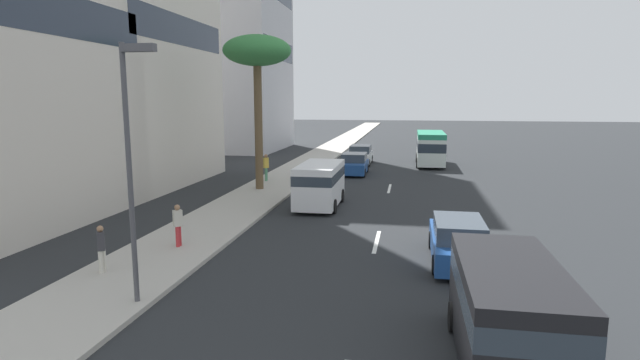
{
  "coord_description": "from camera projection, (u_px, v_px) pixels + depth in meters",
  "views": [
    {
      "loc": [
        -5.57,
        -1.18,
        5.62
      ],
      "look_at": [
        16.09,
        2.71,
        2.05
      ],
      "focal_mm": 28.1,
      "sensor_mm": 36.0,
      "label": 1
    }
  ],
  "objects": [
    {
      "name": "ground_plane",
      "position": [
        393.0,
        176.0,
        37.12
      ],
      "size": [
        198.0,
        198.0,
        0.0
      ],
      "primitive_type": "plane",
      "color": "#26282B"
    },
    {
      "name": "lane_stripe_mid",
      "position": [
        377.0,
        242.0,
        19.93
      ],
      "size": [
        3.2,
        0.16,
        0.01
      ],
      "primitive_type": "cube",
      "color": "silver",
      "rests_on": "ground_plane"
    },
    {
      "name": "sidewalk_right",
      "position": [
        295.0,
        172.0,
        38.41
      ],
      "size": [
        162.0,
        3.62,
        0.15
      ],
      "primitive_type": "cube",
      "color": "#B2ADA3",
      "rests_on": "ground_plane"
    },
    {
      "name": "van_fifth",
      "position": [
        509.0,
        308.0,
        10.49
      ],
      "size": [
        4.81,
        2.17,
        2.23
      ],
      "color": "black",
      "rests_on": "ground_plane"
    },
    {
      "name": "street_lamp",
      "position": [
        132.0,
        147.0,
        13.02
      ],
      "size": [
        0.24,
        0.97,
        6.89
      ],
      "color": "#4C4C51",
      "rests_on": "sidewalk_right"
    },
    {
      "name": "pedestrian_near_lamp",
      "position": [
        178.0,
        224.0,
        18.68
      ],
      "size": [
        0.38,
        0.39,
        1.6
      ],
      "rotation": [
        0.0,
        0.0,
        2.29
      ],
      "color": "red",
      "rests_on": "sidewalk_right"
    },
    {
      "name": "van_lead",
      "position": [
        320.0,
        182.0,
        26.19
      ],
      "size": [
        4.75,
        2.14,
        2.28
      ],
      "rotation": [
        0.0,
        0.0,
        3.14
      ],
      "color": "white",
      "rests_on": "ground_plane"
    },
    {
      "name": "car_sixth",
      "position": [
        360.0,
        155.0,
        43.62
      ],
      "size": [
        4.79,
        1.93,
        1.63
      ],
      "rotation": [
        0.0,
        0.0,
        3.14
      ],
      "color": "white",
      "rests_on": "ground_plane"
    },
    {
      "name": "car_second",
      "position": [
        354.0,
        164.0,
        37.75
      ],
      "size": [
        4.17,
        1.96,
        1.57
      ],
      "rotation": [
        0.0,
        0.0,
        3.14
      ],
      "color": "#1E478C",
      "rests_on": "ground_plane"
    },
    {
      "name": "pedestrian_mid_block",
      "position": [
        101.0,
        247.0,
        15.82
      ],
      "size": [
        0.39,
        0.36,
        1.54
      ],
      "rotation": [
        0.0,
        0.0,
        0.58
      ],
      "color": "beige",
      "rests_on": "sidewalk_right"
    },
    {
      "name": "lane_stripe_far",
      "position": [
        389.0,
        188.0,
        31.75
      ],
      "size": [
        3.2,
        0.16,
        0.01
      ],
      "primitive_type": "cube",
      "color": "silver",
      "rests_on": "ground_plane"
    },
    {
      "name": "pedestrian_by_tree",
      "position": [
        266.0,
        166.0,
        33.73
      ],
      "size": [
        0.38,
        0.39,
        1.8
      ],
      "rotation": [
        0.0,
        0.0,
        5.43
      ],
      "color": "#4C8C66",
      "rests_on": "sidewalk_right"
    },
    {
      "name": "car_third",
      "position": [
        458.0,
        241.0,
        17.34
      ],
      "size": [
        4.75,
        1.83,
        1.56
      ],
      "color": "#1E478C",
      "rests_on": "ground_plane"
    },
    {
      "name": "palm_tree",
      "position": [
        257.0,
        55.0,
        29.64
      ],
      "size": [
        4.05,
        4.05,
        9.22
      ],
      "color": "brown",
      "rests_on": "sidewalk_right"
    },
    {
      "name": "minibus_fourth",
      "position": [
        430.0,
        147.0,
        42.74
      ],
      "size": [
        6.76,
        2.36,
        2.83
      ],
      "color": "silver",
      "rests_on": "ground_plane"
    }
  ]
}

